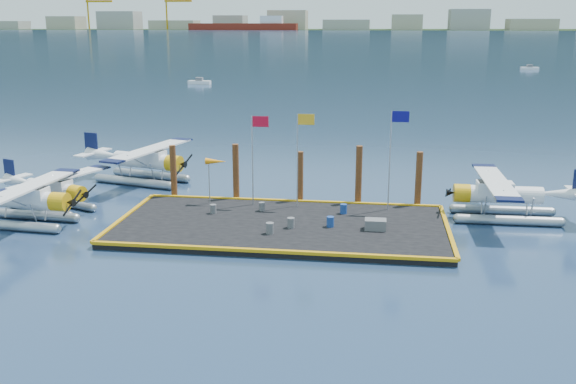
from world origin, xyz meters
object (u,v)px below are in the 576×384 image
(drum_5, at_px, (262,207))
(flagpole_yellow, at_px, (300,146))
(piling_0, at_px, (174,173))
(drum_4, at_px, (344,209))
(flagpole_red, at_px, (255,146))
(seaplane_b, at_px, (54,191))
(flagpole_blue, at_px, (394,146))
(drum_0, at_px, (213,209))
(drum_1, at_px, (291,223))
(piling_3, at_px, (359,177))
(seaplane_c, at_px, (146,163))
(piling_4, at_px, (418,181))
(windsock, at_px, (215,162))
(crate, at_px, (375,224))
(piling_1, at_px, (236,174))
(drum_3, at_px, (270,228))
(drum_2, at_px, (330,222))
(seaplane_a, at_px, (25,202))
(seaplane_d, at_px, (500,197))
(piling_2, at_px, (300,179))

(drum_5, relative_size, flagpole_yellow, 0.09)
(piling_0, bearing_deg, drum_4, -13.29)
(flagpole_red, height_order, piling_0, flagpole_red)
(piling_0, bearing_deg, seaplane_b, -154.19)
(flagpole_blue, bearing_deg, drum_0, -168.34)
(drum_1, height_order, flagpole_red, flagpole_red)
(drum_0, height_order, piling_3, piling_3)
(seaplane_c, xyz_separation_m, piling_4, (20.76, -4.73, 0.40))
(windsock, relative_size, piling_3, 0.73)
(seaplane_c, xyz_separation_m, flagpole_blue, (18.96, -6.33, 3.09))
(drum_1, xyz_separation_m, crate, (5.02, 0.35, 0.00))
(flagpole_blue, bearing_deg, piling_3, 143.93)
(crate, xyz_separation_m, piling_1, (-9.71, 5.90, 1.39))
(drum_3, xyz_separation_m, drum_5, (-1.28, 4.54, -0.05))
(drum_1, xyz_separation_m, drum_5, (-2.35, 3.30, -0.03))
(drum_0, relative_size, flagpole_blue, 0.09)
(drum_3, bearing_deg, seaplane_b, 165.39)
(piling_1, bearing_deg, drum_0, -99.62)
(crate, bearing_deg, piling_1, 148.70)
(drum_3, xyz_separation_m, piling_1, (-3.62, 7.49, 1.37))
(seaplane_c, bearing_deg, drum_0, 55.93)
(drum_2, distance_m, windsock, 9.38)
(seaplane_c, bearing_deg, drum_4, 79.21)
(windsock, bearing_deg, seaplane_b, -169.97)
(crate, xyz_separation_m, flagpole_blue, (0.99, 4.30, 3.97))
(windsock, bearing_deg, crate, -21.84)
(seaplane_c, xyz_separation_m, piling_0, (3.76, -4.73, 0.40))
(drum_0, distance_m, drum_4, 8.40)
(seaplane_c, distance_m, drum_5, 13.13)
(flagpole_blue, bearing_deg, drum_2, -131.77)
(seaplane_a, bearing_deg, flagpole_red, 115.03)
(drum_0, bearing_deg, drum_1, -23.29)
(seaplane_d, xyz_separation_m, drum_0, (-18.26, -2.45, -0.81))
(seaplane_b, distance_m, drum_3, 15.86)
(seaplane_a, distance_m, crate, 21.69)
(flagpole_blue, bearing_deg, piling_2, 165.52)
(seaplane_d, bearing_deg, piling_0, 85.67)
(flagpole_blue, bearing_deg, drum_4, -157.29)
(drum_5, bearing_deg, drum_0, -161.76)
(drum_1, relative_size, drum_3, 0.95)
(seaplane_b, xyz_separation_m, drum_5, (14.06, 0.54, -0.66))
(flagpole_blue, relative_size, piling_1, 1.55)
(drum_2, relative_size, flagpole_yellow, 0.10)
(seaplane_c, xyz_separation_m, drum_5, (10.61, -7.68, -0.92))
(seaplane_a, distance_m, drum_0, 11.66)
(seaplane_d, xyz_separation_m, piling_1, (-17.59, 1.50, 0.60))
(drum_1, bearing_deg, piling_4, 38.67)
(piling_3, bearing_deg, flagpole_red, -166.75)
(seaplane_c, height_order, piling_0, piling_0)
(drum_3, distance_m, piling_3, 9.05)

